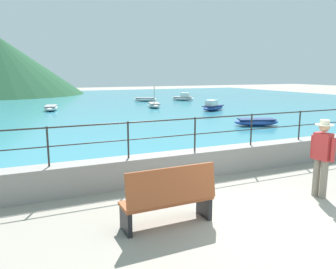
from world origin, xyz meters
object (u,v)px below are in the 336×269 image
at_px(boat_2, 154,105).
at_px(bench_main, 169,197).
at_px(boat_3, 145,99).
at_px(boat_4, 213,107).
at_px(boat_0, 183,98).
at_px(boat_1, 256,122).
at_px(boat_6, 51,108).
at_px(person_walking, 322,154).

bearing_deg(boat_2, bench_main, -111.25).
xyz_separation_m(bench_main, boat_3, (8.87, 24.93, -0.30)).
distance_m(boat_3, boat_4, 9.55).
relative_size(boat_0, boat_1, 0.95).
distance_m(boat_0, boat_4, 9.01).
height_order(boat_3, boat_6, same).
xyz_separation_m(boat_0, boat_4, (-2.04, -8.77, 0.00)).
distance_m(bench_main, boat_2, 20.70).
distance_m(person_walking, boat_1, 10.02).
relative_size(boat_3, boat_6, 1.01).
bearing_deg(boat_1, boat_6, 127.16).
height_order(bench_main, boat_0, bench_main).
xyz_separation_m(person_walking, boat_0, (8.94, 24.37, -0.65)).
bearing_deg(person_walking, boat_2, 78.82).
bearing_deg(boat_0, bench_main, -117.42).
distance_m(bench_main, boat_1, 12.27).
xyz_separation_m(boat_0, boat_6, (-12.76, -3.97, -0.07)).
bearing_deg(person_walking, boat_3, 78.26).
relative_size(person_walking, boat_1, 0.71).
bearing_deg(boat_6, person_walking, -79.40).
height_order(boat_3, boat_4, boat_4).
height_order(boat_0, boat_4, same).
bearing_deg(boat_2, boat_6, 172.07).
distance_m(boat_4, boat_6, 11.75).
distance_m(person_walking, boat_3, 25.53).
height_order(person_walking, boat_6, person_walking).
distance_m(bench_main, person_walking, 3.70).
bearing_deg(bench_main, boat_1, 43.92).
bearing_deg(boat_3, boat_6, -153.05).
distance_m(bench_main, boat_0, 27.40).
relative_size(bench_main, boat_2, 0.70).
bearing_deg(boat_3, boat_2, -103.63).
bearing_deg(person_walking, boat_6, 100.60).
bearing_deg(boat_3, boat_1, -90.12).
bearing_deg(boat_0, boat_4, -103.07).
height_order(bench_main, person_walking, person_walking).
relative_size(boat_0, boat_4, 0.95).
relative_size(person_walking, boat_2, 0.71).
xyz_separation_m(boat_2, boat_6, (-7.64, 1.06, -0.00)).
distance_m(bench_main, boat_3, 26.47).
relative_size(bench_main, boat_4, 0.69).
xyz_separation_m(boat_2, boat_3, (1.37, 5.65, -0.00)).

